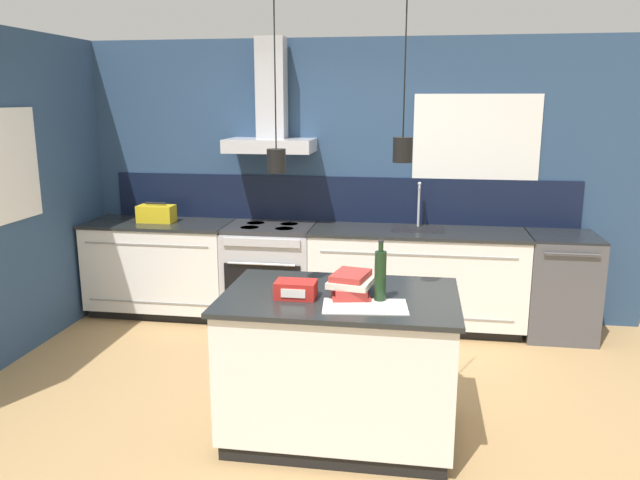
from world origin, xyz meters
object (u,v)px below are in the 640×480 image
Objects in this scene: yellow_toolbox at (156,214)px; bottle_on_island at (380,275)px; oven_range at (270,273)px; dishwasher at (560,285)px; book_stack at (351,284)px; red_supply_box at (296,289)px.

bottle_on_island is at bearing -42.38° from yellow_toolbox.
dishwasher is (2.61, 0.00, 0.00)m from oven_range.
yellow_toolbox is at bearing 180.00° from dishwasher.
book_stack is 2.86m from yellow_toolbox.
yellow_toolbox is (-2.25, 2.06, -0.07)m from bottle_on_island.
bottle_on_island reaches higher than book_stack.
book_stack is (0.97, -1.97, 0.52)m from oven_range.
bottle_on_island is (-1.46, -2.06, 0.61)m from dishwasher.
book_stack is at bearing -129.65° from dishwasher.
book_stack reaches higher than red_supply_box.
book_stack is at bearing -63.71° from oven_range.
red_supply_box is at bearing -72.38° from oven_range.
red_supply_box is (-0.49, -0.02, -0.10)m from bottle_on_island.
red_supply_box is (0.66, -2.07, 0.51)m from oven_range.
red_supply_box reaches higher than dishwasher.
yellow_toolbox is (-2.07, 1.97, 0.01)m from book_stack.
red_supply_box is at bearing -49.66° from yellow_toolbox.
oven_range is at bearing -179.91° from dishwasher.
book_stack is 1.09× the size of yellow_toolbox.
bottle_on_island is 3.05m from yellow_toolbox.
book_stack is 1.55× the size of red_supply_box.
red_supply_box is at bearing -162.36° from book_stack.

